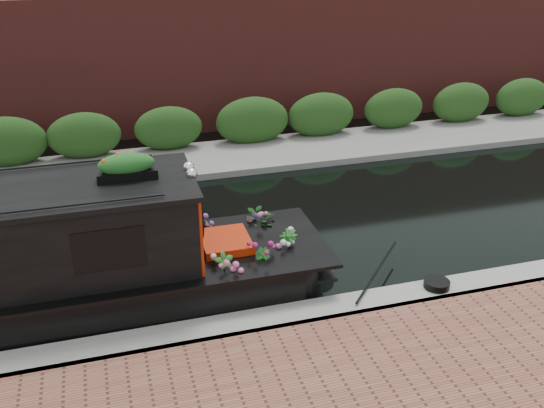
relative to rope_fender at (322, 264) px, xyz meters
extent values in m
plane|color=black|center=(-1.69, 1.87, -0.16)|extent=(80.00, 80.00, 0.00)
cube|color=gray|center=(-1.69, -1.43, -0.16)|extent=(40.00, 0.60, 0.50)
cube|color=slate|center=(-1.69, 6.07, -0.16)|extent=(40.00, 2.40, 0.34)
cube|color=#1F4216|center=(-1.69, 6.97, -0.16)|extent=(40.00, 1.10, 2.80)
cube|color=maroon|center=(-1.69, 9.07, -0.16)|extent=(40.00, 1.00, 8.00)
cube|color=#B62507|center=(-2.31, 0.00, 1.30)|extent=(0.08, 1.79, 1.38)
cube|color=black|center=(-3.68, -0.91, 1.37)|extent=(0.92, 0.04, 0.56)
cube|color=#B62507|center=(-1.78, 0.00, 0.56)|extent=(0.83, 0.93, 0.51)
sphere|color=white|center=(-2.30, -0.14, 2.10)|extent=(0.18, 0.18, 0.18)
sphere|color=white|center=(-2.30, 0.14, 2.10)|extent=(0.18, 0.18, 0.18)
cube|color=black|center=(-3.28, 0.00, 2.14)|extent=(0.91, 0.29, 0.15)
ellipsoid|color=red|center=(-3.28, 0.00, 2.34)|extent=(1.00, 0.31, 0.25)
imported|color=#226021|center=(-1.95, -0.72, 0.62)|extent=(0.38, 0.31, 0.63)
imported|color=#226021|center=(-1.28, -0.66, 0.57)|extent=(0.38, 0.38, 0.55)
imported|color=#226021|center=(-0.95, 0.66, 0.60)|extent=(0.54, 0.47, 0.60)
imported|color=#226021|center=(-0.74, -0.24, 0.60)|extent=(0.47, 0.47, 0.61)
imported|color=#226021|center=(-1.94, 0.78, 0.56)|extent=(0.19, 0.28, 0.52)
cylinder|color=brown|center=(0.00, 0.00, 0.00)|extent=(0.32, 0.43, 0.32)
cylinder|color=black|center=(1.53, -1.39, 0.15)|extent=(0.44, 0.44, 0.12)
camera|label=1|loc=(-3.58, -8.90, 5.68)|focal=40.00mm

